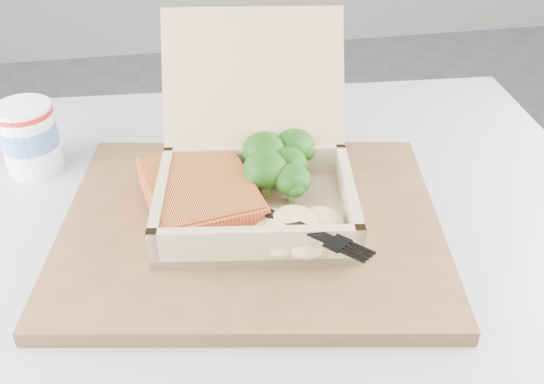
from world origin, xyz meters
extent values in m
plane|color=gray|center=(0.00, 0.00, 0.00)|extent=(4.00, 4.00, 0.00)
cube|color=#9D9FA6|center=(-0.58, -0.37, 0.71)|extent=(0.85, 0.85, 0.03)
cube|color=brown|center=(-0.58, -0.31, 0.74)|extent=(0.44, 0.37, 0.02)
cube|color=tan|center=(-0.58, -0.31, 0.75)|extent=(0.22, 0.18, 0.01)
cube|color=tan|center=(-0.67, -0.30, 0.77)|extent=(0.03, 0.15, 0.04)
cube|color=tan|center=(-0.49, -0.33, 0.77)|extent=(0.03, 0.15, 0.04)
cube|color=tan|center=(-0.59, -0.38, 0.77)|extent=(0.20, 0.04, 0.04)
cube|color=tan|center=(-0.57, -0.24, 0.77)|extent=(0.20, 0.04, 0.04)
cube|color=tan|center=(-0.56, -0.20, 0.85)|extent=(0.21, 0.12, 0.14)
cube|color=#D25A29|center=(-0.63, -0.29, 0.77)|extent=(0.13, 0.15, 0.03)
ellipsoid|color=#D7BB8B|center=(-0.55, -0.36, 0.77)|extent=(0.09, 0.08, 0.03)
cube|color=black|center=(-0.59, -0.33, 0.78)|extent=(0.07, 0.09, 0.02)
cube|color=black|center=(-0.54, -0.39, 0.78)|extent=(0.04, 0.05, 0.01)
cylinder|color=white|center=(-0.82, -0.14, 0.77)|extent=(0.07, 0.07, 0.08)
cylinder|color=#5175BE|center=(-0.82, -0.14, 0.77)|extent=(0.07, 0.07, 0.03)
cylinder|color=red|center=(-0.82, -0.14, 0.80)|extent=(0.07, 0.07, 0.01)
cube|color=white|center=(-0.54, -0.11, 0.73)|extent=(0.09, 0.14, 0.00)
camera|label=1|loc=(-0.65, -0.81, 1.13)|focal=40.00mm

